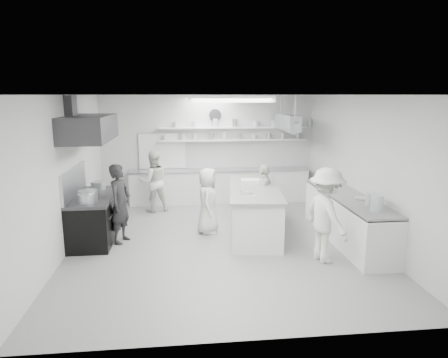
{
  "coord_description": "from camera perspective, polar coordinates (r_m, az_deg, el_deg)",
  "views": [
    {
      "loc": [
        -0.77,
        -7.93,
        3.0
      ],
      "look_at": [
        0.15,
        0.6,
        1.21
      ],
      "focal_mm": 32.29,
      "sensor_mm": 36.0,
      "label": 1
    }
  ],
  "objects": [
    {
      "name": "stove_pot",
      "position": [
        8.31,
        -18.68,
        -2.44
      ],
      "size": [
        0.37,
        0.37,
        0.27
      ],
      "primitive_type": "cylinder",
      "color": "#B2B5BA",
      "rests_on": "stove"
    },
    {
      "name": "floor",
      "position": [
        8.52,
        -0.55,
        -8.88
      ],
      "size": [
        6.0,
        7.0,
        0.02
      ],
      "primitive_type": "cube",
      "color": "#A0A0A0",
      "rests_on": "ground"
    },
    {
      "name": "exhaust_hood",
      "position": [
        8.56,
        -18.6,
        6.84
      ],
      "size": [
        0.85,
        2.0,
        0.5
      ],
      "primitive_type": "cube",
      "color": "#39393C",
      "rests_on": "wall_left"
    },
    {
      "name": "shelf_upper",
      "position": [
        11.43,
        1.28,
        7.28
      ],
      "size": [
        4.2,
        0.26,
        0.04
      ],
      "primitive_type": "cube",
      "color": "white",
      "rests_on": "wall_back"
    },
    {
      "name": "wall_clock",
      "position": [
        11.45,
        -1.28,
        9.05
      ],
      "size": [
        0.32,
        0.05,
        0.32
      ],
      "primitive_type": "cylinder",
      "rotation": [
        1.57,
        0.0,
        0.0
      ],
      "color": "white",
      "rests_on": "wall_back"
    },
    {
      "name": "wall_right",
      "position": [
        8.91,
        19.01,
        1.47
      ],
      "size": [
        0.04,
        7.0,
        3.0
      ],
      "primitive_type": "cube",
      "color": "silver",
      "rests_on": "floor"
    },
    {
      "name": "bowl_island_b",
      "position": [
        8.0,
        3.97,
        -2.6
      ],
      "size": [
        0.26,
        0.26,
        0.06
      ],
      "primitive_type": "imported",
      "rotation": [
        0.0,
        0.0,
        0.34
      ],
      "color": "white",
      "rests_on": "prep_island"
    },
    {
      "name": "cook_back",
      "position": [
        10.64,
        -9.98,
        -0.33
      ],
      "size": [
        0.91,
        0.8,
        1.59
      ],
      "primitive_type": "imported",
      "rotation": [
        0.0,
        0.0,
        -2.86
      ],
      "color": "silver",
      "rests_on": "floor"
    },
    {
      "name": "light_fixture_rear",
      "position": [
        9.76,
        -1.64,
        11.45
      ],
      "size": [
        1.3,
        0.25,
        0.1
      ],
      "primitive_type": "cube",
      "color": "white",
      "rests_on": "ceiling"
    },
    {
      "name": "shelf_lower",
      "position": [
        11.47,
        1.28,
        5.54
      ],
      "size": [
        4.2,
        0.26,
        0.04
      ],
      "primitive_type": "cube",
      "color": "white",
      "rests_on": "wall_back"
    },
    {
      "name": "pot_rack",
      "position": [
        10.72,
        8.94,
        7.92
      ],
      "size": [
        0.3,
        1.6,
        0.4
      ],
      "primitive_type": "cube",
      "color": "#B2B5BA",
      "rests_on": "ceiling"
    },
    {
      "name": "bowl_island_a",
      "position": [
        8.3,
        3.12,
        -2.06
      ],
      "size": [
        0.3,
        0.3,
        0.06
      ],
      "primitive_type": "imported",
      "rotation": [
        0.0,
        0.0,
        -0.18
      ],
      "color": "#B2B5BA",
      "rests_on": "prep_island"
    },
    {
      "name": "back_counter",
      "position": [
        11.47,
        -0.63,
        -0.99
      ],
      "size": [
        5.0,
        0.6,
        0.92
      ],
      "primitive_type": "cube",
      "color": "white",
      "rests_on": "floor"
    },
    {
      "name": "pass_through_window",
      "position": [
        11.53,
        -8.73,
        3.94
      ],
      "size": [
        1.3,
        0.04,
        1.0
      ],
      "primitive_type": "cube",
      "color": "black",
      "rests_on": "wall_back"
    },
    {
      "name": "light_fixture_front",
      "position": [
        6.18,
        1.05,
        11.26
      ],
      "size": [
        1.3,
        0.25,
        0.1
      ],
      "primitive_type": "cube",
      "color": "white",
      "rests_on": "ceiling"
    },
    {
      "name": "ceiling",
      "position": [
        7.97,
        -0.6,
        11.88
      ],
      "size": [
        6.0,
        7.0,
        0.02
      ],
      "primitive_type": "cube",
      "color": "white",
      "rests_on": "wall_back"
    },
    {
      "name": "right_counter",
      "position": [
        8.83,
        17.04,
        -5.38
      ],
      "size": [
        0.74,
        3.3,
        0.94
      ],
      "primitive_type": "cube",
      "color": "white",
      "rests_on": "floor"
    },
    {
      "name": "prep_island",
      "position": [
        8.93,
        4.3,
        -4.56
      ],
      "size": [
        1.31,
        2.76,
        0.98
      ],
      "primitive_type": "cube",
      "rotation": [
        0.0,
        0.0,
        -0.12
      ],
      "color": "white",
      "rests_on": "floor"
    },
    {
      "name": "cook_right",
      "position": [
        7.52,
        14.27,
        -5.01
      ],
      "size": [
        0.9,
        1.25,
        1.74
      ],
      "primitive_type": "imported",
      "rotation": [
        0.0,
        0.0,
        1.82
      ],
      "color": "silver",
      "rests_on": "floor"
    },
    {
      "name": "stove",
      "position": [
        8.9,
        -17.8,
        -5.42
      ],
      "size": [
        0.8,
        1.8,
        0.9
      ],
      "primitive_type": "cube",
      "color": "black",
      "rests_on": "floor"
    },
    {
      "name": "cook_stove",
      "position": [
        8.51,
        -14.48,
        -3.42
      ],
      "size": [
        0.58,
        0.7,
        1.64
      ],
      "primitive_type": "imported",
      "rotation": [
        0.0,
        0.0,
        1.21
      ],
      "color": "black",
      "rests_on": "floor"
    },
    {
      "name": "wall_back",
      "position": [
        11.56,
        -2.27,
        4.34
      ],
      "size": [
        6.0,
        0.04,
        3.0
      ],
      "primitive_type": "cube",
      "color": "silver",
      "rests_on": "floor"
    },
    {
      "name": "bowl_right",
      "position": [
        8.44,
        18.8,
        -2.76
      ],
      "size": [
        0.32,
        0.32,
        0.06
      ],
      "primitive_type": "imported",
      "rotation": [
        0.0,
        0.0,
        -0.38
      ],
      "color": "white",
      "rests_on": "right_counter"
    },
    {
      "name": "cook_island_left",
      "position": [
        8.84,
        -2.32,
        -3.1
      ],
      "size": [
        0.56,
        0.77,
        1.45
      ],
      "primitive_type": "imported",
      "rotation": [
        0.0,
        0.0,
        1.42
      ],
      "color": "silver",
      "rests_on": "floor"
    },
    {
      "name": "wall_front",
      "position": [
        4.74,
        3.57,
        -6.63
      ],
      "size": [
        6.0,
        0.04,
        3.0
      ],
      "primitive_type": "cube",
      "color": "silver",
      "rests_on": "floor"
    },
    {
      "name": "cook_island_right",
      "position": [
        9.27,
        5.65,
        -2.4
      ],
      "size": [
        0.67,
        0.93,
        1.47
      ],
      "primitive_type": "imported",
      "rotation": [
        0.0,
        0.0,
        -1.99
      ],
      "color": "silver",
      "rests_on": "floor"
    },
    {
      "name": "wall_left",
      "position": [
        8.38,
        -21.46,
        0.67
      ],
      "size": [
        0.04,
        7.0,
        3.0
      ],
      "primitive_type": "cube",
      "color": "silver",
      "rests_on": "floor"
    }
  ]
}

